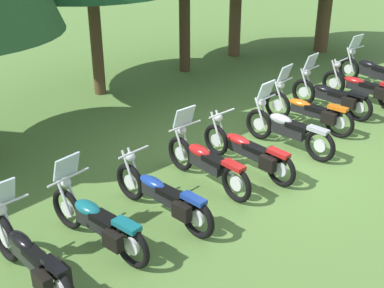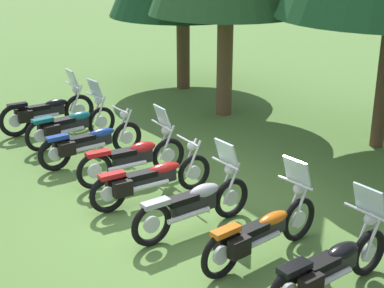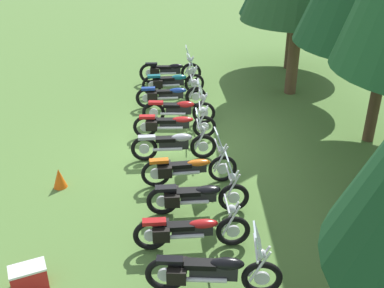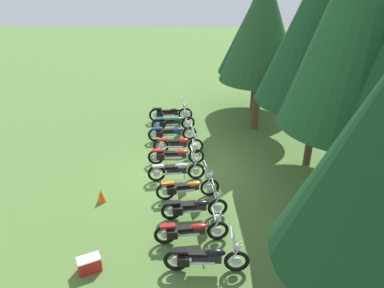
# 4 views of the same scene
# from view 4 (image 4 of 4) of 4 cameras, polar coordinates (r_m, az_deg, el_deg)

# --- Properties ---
(ground_plane) EXTENTS (80.00, 80.00, 0.00)m
(ground_plane) POSITION_cam_4_polar(r_m,az_deg,el_deg) (14.31, -2.13, -4.53)
(ground_plane) COLOR #547A38
(motorcycle_0) EXTENTS (0.78, 2.31, 1.39)m
(motorcycle_0) POSITION_cam_4_polar(r_m,az_deg,el_deg) (18.90, -3.51, 4.96)
(motorcycle_0) COLOR black
(motorcycle_0) RESTS_ON ground_plane
(motorcycle_1) EXTENTS (0.86, 2.17, 1.36)m
(motorcycle_1) POSITION_cam_4_polar(r_m,az_deg,el_deg) (17.82, -3.11, 3.58)
(motorcycle_1) COLOR black
(motorcycle_1) RESTS_ON ground_plane
(motorcycle_2) EXTENTS (0.71, 2.30, 1.00)m
(motorcycle_2) POSITION_cam_4_polar(r_m,az_deg,el_deg) (16.72, -3.34, 1.86)
(motorcycle_2) COLOR black
(motorcycle_2) RESTS_ON ground_plane
(motorcycle_3) EXTENTS (0.75, 2.21, 1.36)m
(motorcycle_3) POSITION_cam_4_polar(r_m,az_deg,el_deg) (15.54, -2.09, 0.07)
(motorcycle_3) COLOR black
(motorcycle_3) RESTS_ON ground_plane
(motorcycle_4) EXTENTS (0.68, 2.35, 0.99)m
(motorcycle_4) POSITION_cam_4_polar(r_m,az_deg,el_deg) (14.70, -2.79, -1.76)
(motorcycle_4) COLOR black
(motorcycle_4) RESTS_ON ground_plane
(motorcycle_5) EXTENTS (0.63, 2.20, 1.35)m
(motorcycle_5) POSITION_cam_4_polar(r_m,az_deg,el_deg) (13.56, -2.36, -4.12)
(motorcycle_5) COLOR black
(motorcycle_5) RESTS_ON ground_plane
(motorcycle_6) EXTENTS (0.78, 2.24, 1.35)m
(motorcycle_6) POSITION_cam_4_polar(r_m,az_deg,el_deg) (12.55, -0.83, -6.91)
(motorcycle_6) COLOR black
(motorcycle_6) RESTS_ON ground_plane
(motorcycle_7) EXTENTS (0.77, 2.18, 1.34)m
(motorcycle_7) POSITION_cam_4_polar(r_m,az_deg,el_deg) (11.62, 0.26, -10.02)
(motorcycle_7) COLOR black
(motorcycle_7) RESTS_ON ground_plane
(motorcycle_8) EXTENTS (0.70, 2.23, 0.99)m
(motorcycle_8) POSITION_cam_4_polar(r_m,az_deg,el_deg) (10.74, -0.35, -13.72)
(motorcycle_8) COLOR black
(motorcycle_8) RESTS_ON ground_plane
(motorcycle_9) EXTENTS (0.72, 2.30, 1.35)m
(motorcycle_9) POSITION_cam_4_polar(r_m,az_deg,el_deg) (9.87, 2.18, -17.73)
(motorcycle_9) COLOR black
(motorcycle_9) RESTS_ON ground_plane
(pine_tree_0) EXTENTS (4.26, 4.26, 6.85)m
(pine_tree_0) POSITION_cam_4_polar(r_m,az_deg,el_deg) (20.08, 10.79, 17.73)
(pine_tree_0) COLOR #4C3823
(pine_tree_0) RESTS_ON ground_plane
(pine_tree_1) EXTENTS (3.79, 3.79, 7.44)m
(pine_tree_1) POSITION_cam_4_polar(r_m,az_deg,el_deg) (17.14, 11.25, 17.91)
(pine_tree_1) COLOR brown
(pine_tree_1) RESTS_ON ground_plane
(pine_tree_2) EXTENTS (4.75, 4.75, 8.97)m
(pine_tree_2) POSITION_cam_4_polar(r_m,az_deg,el_deg) (13.93, 21.27, 18.60)
(pine_tree_2) COLOR #4C3823
(pine_tree_2) RESTS_ON ground_plane
(picnic_cooler) EXTENTS (0.59, 0.70, 0.43)m
(picnic_cooler) POSITION_cam_4_polar(r_m,az_deg,el_deg) (10.42, -16.15, -18.00)
(picnic_cooler) COLOR red
(picnic_cooler) RESTS_ON ground_plane
(traffic_cone) EXTENTS (0.32, 0.32, 0.48)m
(traffic_cone) POSITION_cam_4_polar(r_m,az_deg,el_deg) (12.87, -14.36, -8.04)
(traffic_cone) COLOR #EA590F
(traffic_cone) RESTS_ON ground_plane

